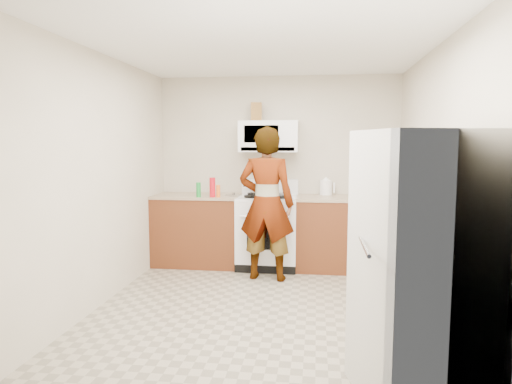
% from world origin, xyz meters
% --- Properties ---
extents(floor, '(3.60, 3.60, 0.00)m').
position_xyz_m(floor, '(0.00, 0.00, 0.00)').
color(floor, gray).
rests_on(floor, ground).
extents(back_wall, '(3.20, 0.02, 2.50)m').
position_xyz_m(back_wall, '(0.00, 1.79, 1.25)').
color(back_wall, beige).
rests_on(back_wall, floor).
extents(right_wall, '(0.02, 3.60, 2.50)m').
position_xyz_m(right_wall, '(1.59, 0.00, 1.25)').
color(right_wall, beige).
rests_on(right_wall, floor).
extents(cabinet_left, '(1.12, 0.62, 0.90)m').
position_xyz_m(cabinet_left, '(-1.04, 1.49, 0.45)').
color(cabinet_left, '#612C17').
rests_on(cabinet_left, floor).
extents(counter_left, '(1.14, 0.64, 0.03)m').
position_xyz_m(counter_left, '(-1.04, 1.49, 0.92)').
color(counter_left, tan).
rests_on(counter_left, cabinet_left).
extents(cabinet_right, '(0.80, 0.62, 0.90)m').
position_xyz_m(cabinet_right, '(0.68, 1.49, 0.45)').
color(cabinet_right, '#612C17').
rests_on(cabinet_right, floor).
extents(counter_right, '(0.82, 0.64, 0.03)m').
position_xyz_m(counter_right, '(0.68, 1.49, 0.92)').
color(counter_right, tan).
rests_on(counter_right, cabinet_right).
extents(gas_range, '(0.76, 0.65, 1.13)m').
position_xyz_m(gas_range, '(-0.10, 1.48, 0.49)').
color(gas_range, white).
rests_on(gas_range, floor).
extents(microwave, '(0.76, 0.38, 0.40)m').
position_xyz_m(microwave, '(-0.10, 1.61, 1.70)').
color(microwave, white).
rests_on(microwave, back_wall).
extents(person, '(0.70, 0.50, 1.81)m').
position_xyz_m(person, '(-0.06, 0.94, 0.90)').
color(person, tan).
rests_on(person, floor).
extents(fridge, '(0.88, 0.88, 1.70)m').
position_xyz_m(fridge, '(1.17, -1.46, 0.85)').
color(fridge, silver).
rests_on(fridge, floor).
extents(kettle, '(0.20, 0.20, 0.19)m').
position_xyz_m(kettle, '(0.65, 1.71, 1.03)').
color(kettle, white).
rests_on(kettle, counter_right).
extents(jug, '(0.16, 0.16, 0.24)m').
position_xyz_m(jug, '(-0.27, 1.65, 2.02)').
color(jug, brown).
rests_on(jug, microwave).
extents(saucepan, '(0.26, 0.26, 0.11)m').
position_xyz_m(saucepan, '(-0.22, 1.63, 1.01)').
color(saucepan, silver).
rests_on(saucepan, gas_range).
extents(tray, '(0.29, 0.23, 0.05)m').
position_xyz_m(tray, '(-0.00, 1.42, 0.96)').
color(tray, silver).
rests_on(tray, gas_range).
extents(bottle_spray, '(0.09, 0.09, 0.25)m').
position_xyz_m(bottle_spray, '(-0.78, 1.26, 1.06)').
color(bottle_spray, red).
rests_on(bottle_spray, counter_left).
extents(bottle_hot_sauce, '(0.06, 0.06, 0.16)m').
position_xyz_m(bottle_hot_sauce, '(-0.71, 1.26, 1.01)').
color(bottle_hot_sauce, orange).
rests_on(bottle_hot_sauce, counter_left).
extents(bottle_green_cap, '(0.07, 0.07, 0.19)m').
position_xyz_m(bottle_green_cap, '(-0.95, 1.23, 1.03)').
color(bottle_green_cap, '#17832D').
rests_on(bottle_green_cap, counter_left).
extents(pot_lid, '(0.26, 0.26, 0.01)m').
position_xyz_m(pot_lid, '(-0.55, 1.46, 0.94)').
color(pot_lid, silver).
rests_on(pot_lid, counter_left).
extents(broom, '(0.14, 0.24, 1.14)m').
position_xyz_m(broom, '(1.57, 0.70, 0.58)').
color(broom, white).
rests_on(broom, floor).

